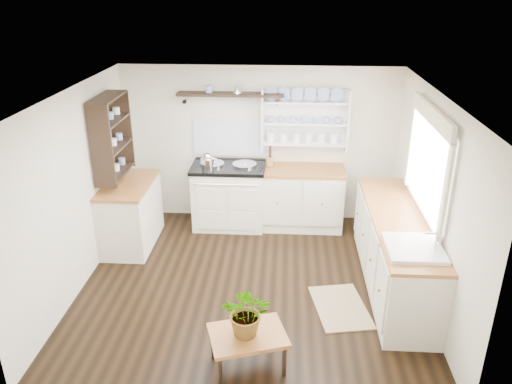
% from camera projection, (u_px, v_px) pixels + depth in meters
% --- Properties ---
extents(floor, '(4.00, 3.80, 0.01)m').
position_uv_depth(floor, '(250.00, 283.00, 6.05)').
color(floor, black).
rests_on(floor, ground).
extents(wall_back, '(4.00, 0.02, 2.30)m').
position_uv_depth(wall_back, '(259.00, 145.00, 7.34)').
color(wall_back, beige).
rests_on(wall_back, ground).
extents(wall_right, '(0.02, 3.80, 2.30)m').
position_uv_depth(wall_right, '(431.00, 201.00, 5.48)').
color(wall_right, beige).
rests_on(wall_right, ground).
extents(wall_left, '(0.02, 3.80, 2.30)m').
position_uv_depth(wall_left, '(76.00, 192.00, 5.71)').
color(wall_left, beige).
rests_on(wall_left, ground).
extents(ceiling, '(4.00, 3.80, 0.01)m').
position_uv_depth(ceiling, '(249.00, 95.00, 5.14)').
color(ceiling, white).
rests_on(ceiling, wall_back).
extents(window, '(0.08, 1.55, 1.22)m').
position_uv_depth(window, '(428.00, 161.00, 5.45)').
color(window, white).
rests_on(window, wall_right).
extents(aga_cooker, '(1.05, 0.73, 0.97)m').
position_uv_depth(aga_cooker, '(229.00, 195.00, 7.32)').
color(aga_cooker, white).
rests_on(aga_cooker, floor).
extents(back_cabinets, '(1.27, 0.63, 0.90)m').
position_uv_depth(back_cabinets, '(299.00, 197.00, 7.30)').
color(back_cabinets, beige).
rests_on(back_cabinets, floor).
extents(right_cabinets, '(0.62, 2.43, 0.90)m').
position_uv_depth(right_cabinets, '(395.00, 251.00, 5.86)').
color(right_cabinets, beige).
rests_on(right_cabinets, floor).
extents(belfast_sink, '(0.55, 0.60, 0.45)m').
position_uv_depth(belfast_sink, '(413.00, 258.00, 5.03)').
color(belfast_sink, white).
rests_on(belfast_sink, right_cabinets).
extents(left_cabinets, '(0.62, 1.13, 0.90)m').
position_uv_depth(left_cabinets, '(131.00, 213.00, 6.79)').
color(left_cabinets, beige).
rests_on(left_cabinets, floor).
extents(plate_rack, '(1.20, 0.22, 0.90)m').
position_uv_depth(plate_rack, '(305.00, 119.00, 7.10)').
color(plate_rack, white).
rests_on(plate_rack, wall_back).
extents(high_shelf, '(1.50, 0.29, 0.16)m').
position_uv_depth(high_shelf, '(231.00, 95.00, 6.95)').
color(high_shelf, black).
rests_on(high_shelf, wall_back).
extents(left_shelving, '(0.28, 0.80, 1.05)m').
position_uv_depth(left_shelving, '(112.00, 136.00, 6.37)').
color(left_shelving, black).
rests_on(left_shelving, wall_left).
extents(kettle, '(0.19, 0.19, 0.23)m').
position_uv_depth(kettle, '(207.00, 161.00, 7.01)').
color(kettle, silver).
rests_on(kettle, aga_cooker).
extents(utensil_crock, '(0.11, 0.11, 0.12)m').
position_uv_depth(utensil_crock, '(269.00, 162.00, 7.20)').
color(utensil_crock, '#A1713B').
rests_on(utensil_crock, back_cabinets).
extents(center_table, '(0.81, 0.69, 0.38)m').
position_uv_depth(center_table, '(248.00, 338.00, 4.63)').
color(center_table, brown).
rests_on(center_table, floor).
extents(potted_plant, '(0.45, 0.39, 0.49)m').
position_uv_depth(potted_plant, '(247.00, 312.00, 4.51)').
color(potted_plant, '#3F7233').
rests_on(potted_plant, center_table).
extents(floor_rug, '(0.70, 0.94, 0.02)m').
position_uv_depth(floor_rug, '(340.00, 307.00, 5.59)').
color(floor_rug, '#815F4B').
rests_on(floor_rug, floor).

